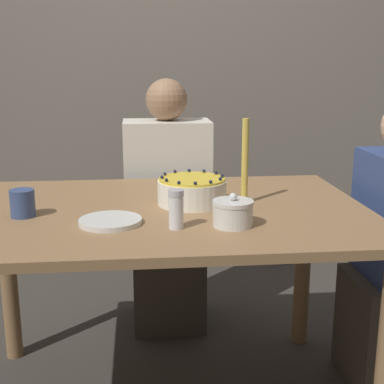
# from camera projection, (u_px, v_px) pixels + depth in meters

# --- Properties ---
(wall_behind) EXTENTS (8.00, 0.05, 2.60)m
(wall_behind) POSITION_uv_depth(u_px,v_px,m) (150.00, 55.00, 3.07)
(wall_behind) COLOR slate
(wall_behind) RESTS_ON ground_plane
(dining_table) EXTENTS (1.41, 0.96, 0.78)m
(dining_table) POSITION_uv_depth(u_px,v_px,m) (163.00, 240.00, 1.87)
(dining_table) COLOR #936D47
(dining_table) RESTS_ON ground_plane
(cake) EXTENTS (0.24, 0.24, 0.10)m
(cake) POSITION_uv_depth(u_px,v_px,m) (192.00, 191.00, 1.89)
(cake) COLOR white
(cake) RESTS_ON dining_table
(sugar_bowl) EXTENTS (0.13, 0.13, 0.10)m
(sugar_bowl) POSITION_uv_depth(u_px,v_px,m) (233.00, 213.00, 1.63)
(sugar_bowl) COLOR silver
(sugar_bowl) RESTS_ON dining_table
(sugar_shaker) EXTENTS (0.05, 0.05, 0.12)m
(sugar_shaker) POSITION_uv_depth(u_px,v_px,m) (176.00, 209.00, 1.60)
(sugar_shaker) COLOR white
(sugar_shaker) RESTS_ON dining_table
(plate_stack) EXTENTS (0.20, 0.20, 0.02)m
(plate_stack) POSITION_uv_depth(u_px,v_px,m) (110.00, 221.00, 1.66)
(plate_stack) COLOR silver
(plate_stack) RESTS_ON dining_table
(candle) EXTENTS (0.05, 0.05, 0.30)m
(candle) POSITION_uv_depth(u_px,v_px,m) (245.00, 169.00, 1.88)
(candle) COLOR tan
(candle) RESTS_ON dining_table
(cup) EXTENTS (0.08, 0.08, 0.09)m
(cup) POSITION_uv_depth(u_px,v_px,m) (23.00, 203.00, 1.73)
(cup) COLOR #384C7F
(cup) RESTS_ON dining_table
(person_man_blue_shirt) EXTENTS (0.40, 0.34, 1.19)m
(person_man_blue_shirt) POSITION_uv_depth(u_px,v_px,m) (168.00, 222.00, 2.56)
(person_man_blue_shirt) COLOR #473D33
(person_man_blue_shirt) RESTS_ON ground_plane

